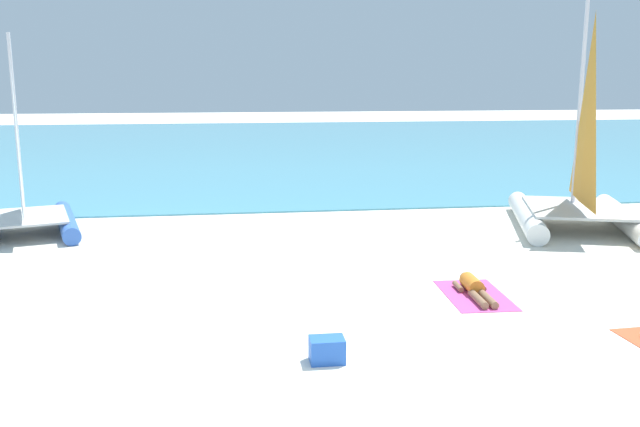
% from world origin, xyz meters
% --- Properties ---
extents(ground_plane, '(120.00, 120.00, 0.00)m').
position_xyz_m(ground_plane, '(0.00, 10.00, 0.00)').
color(ground_plane, silver).
extents(ocean_water, '(120.00, 40.00, 0.05)m').
position_xyz_m(ocean_water, '(0.00, 31.14, 0.03)').
color(ocean_water, '#4C9EB7').
rests_on(ocean_water, ground).
extents(sailboat_blue, '(3.48, 4.46, 5.12)m').
position_xyz_m(sailboat_blue, '(-7.16, 9.24, 0.76)').
color(sailboat_blue, blue).
rests_on(sailboat_blue, ground).
extents(sailboat_white, '(4.40, 5.52, 6.27)m').
position_xyz_m(sailboat_white, '(7.35, 7.90, 0.93)').
color(sailboat_white, white).
rests_on(sailboat_white, ground).
extents(towel_left, '(1.18, 1.94, 0.01)m').
position_xyz_m(towel_left, '(2.63, 2.81, 0.01)').
color(towel_left, '#D84C99').
rests_on(towel_left, ground).
extents(sunbather_left, '(0.56, 1.56, 0.30)m').
position_xyz_m(sunbather_left, '(2.63, 2.87, 0.13)').
color(sunbather_left, orange).
rests_on(sunbather_left, towel_left).
extents(cooler_box, '(0.50, 0.36, 0.36)m').
position_xyz_m(cooler_box, '(-0.56, 0.21, 0.18)').
color(cooler_box, blue).
rests_on(cooler_box, ground).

